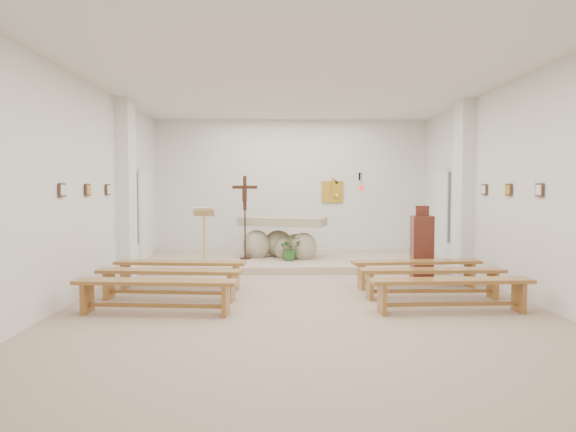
{
  "coord_description": "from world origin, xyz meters",
  "views": [
    {
      "loc": [
        -0.38,
        -8.24,
        1.75
      ],
      "look_at": [
        -0.17,
        1.6,
        1.21
      ],
      "focal_mm": 32.0,
      "sensor_mm": 36.0,
      "label": 1
    }
  ],
  "objects_px": {
    "crucifix_stand": "(245,211)",
    "bench_right_third": "(451,287)",
    "bench_right_front": "(416,267)",
    "bench_left_third": "(156,289)",
    "donation_pedestal": "(422,248)",
    "altar": "(282,240)",
    "bench_left_second": "(169,277)",
    "bench_left_front": "(180,268)",
    "lectern": "(204,236)",
    "bench_right_second": "(432,276)"
  },
  "relations": [
    {
      "from": "bench_right_second",
      "to": "bench_right_third",
      "type": "relative_size",
      "value": 1.0
    },
    {
      "from": "donation_pedestal",
      "to": "crucifix_stand",
      "type": "bearing_deg",
      "value": 154.01
    },
    {
      "from": "lectern",
      "to": "bench_left_third",
      "type": "height_order",
      "value": "lectern"
    },
    {
      "from": "altar",
      "to": "bench_left_front",
      "type": "height_order",
      "value": "altar"
    },
    {
      "from": "bench_left_second",
      "to": "crucifix_stand",
      "type": "bearing_deg",
      "value": 81.09
    },
    {
      "from": "donation_pedestal",
      "to": "bench_left_second",
      "type": "height_order",
      "value": "donation_pedestal"
    },
    {
      "from": "lectern",
      "to": "bench_right_third",
      "type": "xyz_separation_m",
      "value": [
        3.96,
        -3.67,
        -0.38
      ]
    },
    {
      "from": "bench_left_second",
      "to": "bench_right_third",
      "type": "distance_m",
      "value": 4.22
    },
    {
      "from": "bench_left_third",
      "to": "bench_right_third",
      "type": "xyz_separation_m",
      "value": [
        4.12,
        0.0,
        0.0
      ]
    },
    {
      "from": "bench_left_front",
      "to": "bench_right_front",
      "type": "distance_m",
      "value": 4.12
    },
    {
      "from": "bench_left_second",
      "to": "bench_right_second",
      "type": "relative_size",
      "value": 1.01
    },
    {
      "from": "donation_pedestal",
      "to": "bench_left_front",
      "type": "distance_m",
      "value": 4.48
    },
    {
      "from": "altar",
      "to": "donation_pedestal",
      "type": "bearing_deg",
      "value": -24.04
    },
    {
      "from": "lectern",
      "to": "bench_left_third",
      "type": "distance_m",
      "value": 3.69
    },
    {
      "from": "crucifix_stand",
      "to": "donation_pedestal",
      "type": "xyz_separation_m",
      "value": [
        3.46,
        -1.93,
        -0.61
      ]
    },
    {
      "from": "crucifix_stand",
      "to": "bench_right_third",
      "type": "xyz_separation_m",
      "value": [
        3.16,
        -4.45,
        -0.87
      ]
    },
    {
      "from": "crucifix_stand",
      "to": "bench_right_second",
      "type": "xyz_separation_m",
      "value": [
        3.16,
        -3.54,
        -0.87
      ]
    },
    {
      "from": "bench_left_third",
      "to": "lectern",
      "type": "bearing_deg",
      "value": 92.64
    },
    {
      "from": "crucifix_stand",
      "to": "donation_pedestal",
      "type": "relative_size",
      "value": 1.32
    },
    {
      "from": "bench_left_front",
      "to": "bench_left_second",
      "type": "xyz_separation_m",
      "value": [
        0.0,
        -0.91,
        0.0
      ]
    },
    {
      "from": "crucifix_stand",
      "to": "bench_left_second",
      "type": "distance_m",
      "value": 3.77
    },
    {
      "from": "bench_right_front",
      "to": "bench_left_third",
      "type": "xyz_separation_m",
      "value": [
        -4.12,
        -1.81,
        0.0
      ]
    },
    {
      "from": "lectern",
      "to": "bench_right_second",
      "type": "distance_m",
      "value": 4.85
    },
    {
      "from": "altar",
      "to": "lectern",
      "type": "xyz_separation_m",
      "value": [
        -1.63,
        -1.07,
        0.21
      ]
    },
    {
      "from": "bench_left_third",
      "to": "bench_right_third",
      "type": "height_order",
      "value": "same"
    },
    {
      "from": "lectern",
      "to": "bench_right_third",
      "type": "relative_size",
      "value": 0.53
    },
    {
      "from": "bench_right_third",
      "to": "altar",
      "type": "bearing_deg",
      "value": 114.05
    },
    {
      "from": "bench_left_front",
      "to": "bench_left_second",
      "type": "relative_size",
      "value": 1.0
    },
    {
      "from": "crucifix_stand",
      "to": "donation_pedestal",
      "type": "height_order",
      "value": "crucifix_stand"
    },
    {
      "from": "bench_right_front",
      "to": "bench_left_second",
      "type": "xyz_separation_m",
      "value": [
        -4.12,
        -0.91,
        0.0
      ]
    },
    {
      "from": "lectern",
      "to": "bench_left_front",
      "type": "height_order",
      "value": "lectern"
    },
    {
      "from": "bench_left_third",
      "to": "bench_right_third",
      "type": "relative_size",
      "value": 1.0
    },
    {
      "from": "bench_left_front",
      "to": "bench_right_third",
      "type": "distance_m",
      "value": 4.5
    },
    {
      "from": "altar",
      "to": "bench_right_second",
      "type": "height_order",
      "value": "altar"
    },
    {
      "from": "bench_left_second",
      "to": "bench_right_third",
      "type": "xyz_separation_m",
      "value": [
        4.12,
        -0.91,
        0.0
      ]
    },
    {
      "from": "lectern",
      "to": "donation_pedestal",
      "type": "bearing_deg",
      "value": -19.27
    },
    {
      "from": "altar",
      "to": "lectern",
      "type": "bearing_deg",
      "value": -130.67
    },
    {
      "from": "altar",
      "to": "bench_left_third",
      "type": "bearing_deg",
      "value": -94.54
    },
    {
      "from": "donation_pedestal",
      "to": "bench_left_third",
      "type": "relative_size",
      "value": 0.62
    },
    {
      "from": "bench_left_front",
      "to": "bench_right_third",
      "type": "bearing_deg",
      "value": -18.36
    },
    {
      "from": "lectern",
      "to": "bench_left_second",
      "type": "height_order",
      "value": "lectern"
    },
    {
      "from": "bench_left_second",
      "to": "bench_left_third",
      "type": "relative_size",
      "value": 1.0
    },
    {
      "from": "altar",
      "to": "bench_right_second",
      "type": "xyz_separation_m",
      "value": [
        2.33,
        -3.83,
        -0.18
      ]
    },
    {
      "from": "altar",
      "to": "crucifix_stand",
      "type": "relative_size",
      "value": 1.12
    },
    {
      "from": "altar",
      "to": "bench_right_third",
      "type": "xyz_separation_m",
      "value": [
        2.33,
        -4.74,
        -0.18
      ]
    },
    {
      "from": "bench_left_front",
      "to": "lectern",
      "type": "bearing_deg",
      "value": 90.66
    },
    {
      "from": "donation_pedestal",
      "to": "bench_right_second",
      "type": "height_order",
      "value": "donation_pedestal"
    },
    {
      "from": "donation_pedestal",
      "to": "bench_right_front",
      "type": "bearing_deg",
      "value": -109.52
    },
    {
      "from": "crucifix_stand",
      "to": "altar",
      "type": "bearing_deg",
      "value": 27.43
    },
    {
      "from": "bench_left_front",
      "to": "bench_right_front",
      "type": "bearing_deg",
      "value": 5.4
    }
  ]
}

